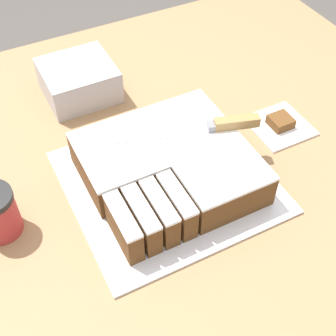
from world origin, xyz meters
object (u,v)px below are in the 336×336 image
brownie (281,121)px  cake (169,166)px  cake_board (168,182)px  knife (220,125)px  storage_box (79,80)px

brownie → cake: bearing=-174.4°
cake → brownie: 0.31m
cake_board → knife: 0.16m
cake_board → brownie: 0.31m
cake → cake_board: bearing=-136.0°
knife → cake: bearing=24.1°
brownie → cake_board: bearing=-173.7°
cake_board → brownie: bearing=6.3°
cake_board → storage_box: storage_box is taller
brownie → storage_box: (-0.37, 0.33, 0.02)m
knife → storage_box: 0.39m
cake → knife: (0.12, 0.01, 0.05)m
knife → storage_box: bearing=-43.8°
knife → storage_box: (-0.19, 0.34, -0.05)m
cake_board → storage_box: (-0.06, 0.36, 0.04)m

